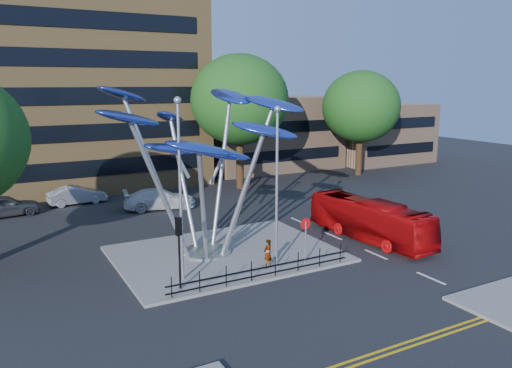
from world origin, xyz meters
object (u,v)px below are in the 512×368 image
parked_car_right (160,199)px  no_entry_sign_island (306,233)px  red_bus (370,220)px  street_lamp_right (277,172)px  tree_far (361,107)px  pedestrian (268,254)px  parked_car_mid (77,195)px  tree_right (240,100)px  street_lamp_left (180,174)px  traffic_light_island (179,238)px  leaf_sculpture (201,133)px  parked_car_left (5,206)px

parked_car_right → no_entry_sign_island: bearing=-159.4°
red_bus → parked_car_right: 16.35m
red_bus → parked_car_right: bearing=119.5°
no_entry_sign_island → street_lamp_right: bearing=162.1°
tree_far → pedestrian: bearing=-139.1°
street_lamp_right → red_bus: 8.53m
street_lamp_right → parked_car_mid: size_ratio=1.85×
tree_right → street_lamp_left: (-12.50, -18.50, -2.68)m
traffic_light_island → tree_right: bearing=56.3°
traffic_light_island → pedestrian: (4.90, 0.35, -1.70)m
leaf_sculpture → red_bus: (10.07, -2.35, -5.62)m
parked_car_right → tree_right: bearing=-56.1°
street_lamp_left → parked_car_mid: street_lamp_left is taller
red_bus → pedestrian: 8.25m
leaf_sculpture → traffic_light_island: leaf_sculpture is taller
street_lamp_left → pedestrian: size_ratio=5.76×
tree_right → traffic_light_island: (-13.00, -19.50, -5.42)m
pedestrian → parked_car_mid: (-6.21, 19.80, -0.17)m
street_lamp_right → traffic_light_island: size_ratio=2.42×
leaf_sculpture → street_lamp_right: (2.57, -3.68, -1.78)m
leaf_sculpture → parked_car_right: size_ratio=2.34×
pedestrian → parked_car_right: size_ratio=0.28×
tree_far → street_lamp_right: tree_far is taller
street_lamp_left → red_bus: bearing=3.8°
tree_right → tree_far: size_ratio=1.12×
tree_far → parked_car_mid: size_ratio=2.41×
street_lamp_right → red_bus: bearing=10.1°
leaf_sculpture → parked_car_right: (1.11, 11.32, -6.08)m
pedestrian → parked_car_right: bearing=-104.0°
tree_right → tree_far: (14.00, 0.00, -0.93)m
traffic_light_island → red_bus: size_ratio=0.38×
tree_right → parked_car_mid: tree_right is taller
tree_far → leaf_sculpture: tree_far is taller
tree_far → street_lamp_right: (-21.50, -19.00, -2.01)m
traffic_light_island → parked_car_left: size_ratio=0.73×
street_lamp_right → pedestrian: street_lamp_right is taller
no_entry_sign_island → parked_car_left: bearing=126.0°
traffic_light_island → pedestrian: traffic_light_island is taller
parked_car_mid → pedestrian: bearing=-166.7°
tree_far → no_entry_sign_island: tree_far is taller
parked_car_right → street_lamp_right: bearing=-164.7°
traffic_light_island → parked_car_right: (4.04, 15.50, -1.83)m
no_entry_sign_island → parked_car_mid: no_entry_sign_island is taller
tree_far → parked_car_right: size_ratio=1.99×
red_bus → pedestrian: size_ratio=5.90×
tree_far → no_entry_sign_island: 28.42m
tree_right → pedestrian: tree_right is taller
no_entry_sign_island → red_bus: no_entry_sign_island is taller
street_lamp_left → parked_car_mid: bearing=95.4°
parked_car_mid → parked_car_right: size_ratio=0.83×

